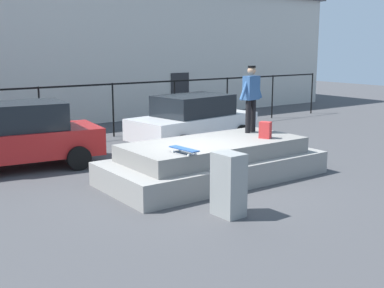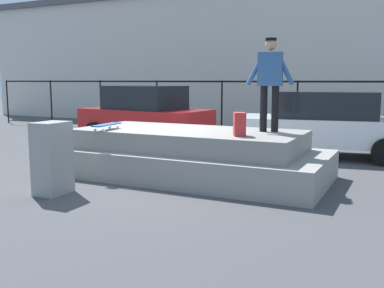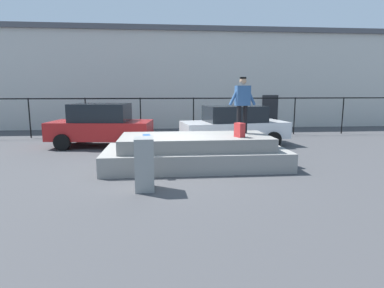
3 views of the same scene
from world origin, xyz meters
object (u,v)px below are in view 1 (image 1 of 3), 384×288
at_px(utility_box, 229,184).
at_px(backpack, 265,130).
at_px(skateboarder, 251,94).
at_px(skateboard, 184,149).
at_px(car_red_sedan_near, 21,135).
at_px(car_white_sedan_mid, 193,120).

bearing_deg(utility_box, backpack, 31.81).
distance_m(skateboarder, utility_box, 4.25).
height_order(skateboard, backpack, backpack).
bearing_deg(car_red_sedan_near, car_white_sedan_mid, -1.99).
distance_m(car_white_sedan_mid, utility_box, 6.96).
xyz_separation_m(car_red_sedan_near, car_white_sedan_mid, (5.56, -0.19, -0.04)).
distance_m(skateboarder, skateboard, 3.34).
relative_size(skateboard, car_red_sedan_near, 0.19).
xyz_separation_m(skateboard, car_red_sedan_near, (-2.05, 4.68, -0.16)).
bearing_deg(utility_box, skateboard, 87.62).
xyz_separation_m(backpack, utility_box, (-2.71, -1.81, -0.54)).
bearing_deg(car_white_sedan_mid, utility_box, -120.41).
bearing_deg(backpack, car_red_sedan_near, -159.82).
xyz_separation_m(skateboard, utility_box, (-0.01, -1.52, -0.43)).
distance_m(skateboarder, car_white_sedan_mid, 3.55).
height_order(backpack, car_red_sedan_near, car_red_sedan_near).
height_order(skateboard, utility_box, utility_box).
height_order(skateboarder, utility_box, skateboarder).
relative_size(skateboarder, car_red_sedan_near, 0.41).
bearing_deg(skateboarder, backpack, -108.35).
distance_m(backpack, utility_box, 3.31).
xyz_separation_m(skateboarder, backpack, (-0.29, -0.86, -0.83)).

